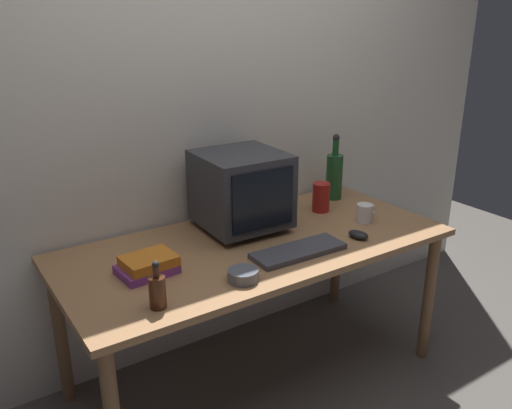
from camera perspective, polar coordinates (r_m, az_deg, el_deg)
The scene contains 12 objects.
ground_plane at distance 2.78m, azimuth 0.00°, elevation -17.78°, with size 6.00×6.00×0.00m, color #56514C.
back_wall at distance 2.64m, azimuth -5.69°, elevation 9.96°, with size 4.00×0.08×2.50m, color silver.
desk at distance 2.44m, azimuth 0.00°, elevation -5.67°, with size 1.76×0.81×0.73m.
crt_monitor at distance 2.49m, azimuth -1.60°, elevation 1.55°, with size 0.39×0.40×0.37m.
keyboard at distance 2.30m, azimuth 4.56°, elevation -4.97°, with size 0.42×0.15×0.02m, color #3F3F47.
computer_mouse at distance 2.48m, azimuth 10.87°, elevation -3.19°, with size 0.06×0.10×0.04m, color black.
bottle_tall at distance 2.95m, azimuth 8.36°, elevation 3.17°, with size 0.09×0.09×0.36m.
bottle_short at distance 1.91m, azimuth -10.50°, elevation -9.02°, with size 0.06×0.06×0.18m.
book_stack at distance 2.16m, azimuth -11.47°, elevation -6.37°, with size 0.23×0.18×0.07m.
mug at distance 2.68m, azimuth 11.55°, elevation -0.89°, with size 0.12×0.08×0.09m.
cd_spindle at distance 2.07m, azimuth -1.40°, elevation -7.56°, with size 0.12×0.12×0.04m, color #595B66.
metal_canister at distance 2.77m, azimuth 6.96°, elevation 0.78°, with size 0.09×0.09×0.15m, color #A51E19.
Camera 1 is at (-1.22, -1.83, 1.71)m, focal length 37.45 mm.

